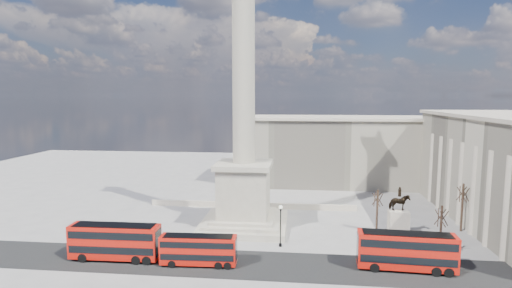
{
  "coord_description": "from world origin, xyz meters",
  "views": [
    {
      "loc": [
        8.88,
        -58.89,
        21.66
      ],
      "look_at": [
        2.21,
        2.93,
        14.13
      ],
      "focal_mm": 28.0,
      "sensor_mm": 36.0,
      "label": 1
    }
  ],
  "objects_px": {
    "pedestrian_standing": "(407,255)",
    "red_bus_a": "(115,241)",
    "victorian_lamp": "(281,222)",
    "pedestrian_crossing": "(385,250)",
    "red_bus_b": "(199,250)",
    "equestrian_statue": "(398,220)",
    "nelsons_column": "(244,150)",
    "red_bus_c": "(407,251)",
    "pedestrian_walking": "(382,242)"
  },
  "relations": [
    {
      "from": "equestrian_statue",
      "to": "pedestrian_standing",
      "type": "bearing_deg",
      "value": -96.31
    },
    {
      "from": "equestrian_statue",
      "to": "pedestrian_crossing",
      "type": "relative_size",
      "value": 5.12
    },
    {
      "from": "pedestrian_standing",
      "to": "red_bus_a",
      "type": "bearing_deg",
      "value": 0.89
    },
    {
      "from": "red_bus_b",
      "to": "pedestrian_standing",
      "type": "height_order",
      "value": "red_bus_b"
    },
    {
      "from": "red_bus_a",
      "to": "victorian_lamp",
      "type": "bearing_deg",
      "value": 17.33
    },
    {
      "from": "red_bus_c",
      "to": "pedestrian_walking",
      "type": "relative_size",
      "value": 6.81
    },
    {
      "from": "victorian_lamp",
      "to": "nelsons_column",
      "type": "bearing_deg",
      "value": 127.55
    },
    {
      "from": "red_bus_b",
      "to": "equestrian_statue",
      "type": "distance_m",
      "value": 31.13
    },
    {
      "from": "red_bus_a",
      "to": "pedestrian_walking",
      "type": "bearing_deg",
      "value": 11.63
    },
    {
      "from": "victorian_lamp",
      "to": "pedestrian_standing",
      "type": "height_order",
      "value": "victorian_lamp"
    },
    {
      "from": "nelsons_column",
      "to": "red_bus_c",
      "type": "distance_m",
      "value": 28.72
    },
    {
      "from": "red_bus_b",
      "to": "victorian_lamp",
      "type": "distance_m",
      "value": 12.69
    },
    {
      "from": "nelsons_column",
      "to": "red_bus_c",
      "type": "xyz_separation_m",
      "value": [
        22.43,
        -14.61,
        -10.41
      ]
    },
    {
      "from": "pedestrian_crossing",
      "to": "pedestrian_standing",
      "type": "bearing_deg",
      "value": -159.14
    },
    {
      "from": "nelsons_column",
      "to": "equestrian_statue",
      "type": "bearing_deg",
      "value": -5.44
    },
    {
      "from": "pedestrian_standing",
      "to": "nelsons_column",
      "type": "bearing_deg",
      "value": -31.17
    },
    {
      "from": "red_bus_c",
      "to": "pedestrian_walking",
      "type": "bearing_deg",
      "value": 105.71
    },
    {
      "from": "pedestrian_crossing",
      "to": "victorian_lamp",
      "type": "bearing_deg",
      "value": 41.56
    },
    {
      "from": "red_bus_c",
      "to": "pedestrian_standing",
      "type": "distance_m",
      "value": 3.68
    },
    {
      "from": "pedestrian_standing",
      "to": "red_bus_b",
      "type": "bearing_deg",
      "value": 4.42
    },
    {
      "from": "pedestrian_walking",
      "to": "pedestrian_crossing",
      "type": "bearing_deg",
      "value": -115.11
    },
    {
      "from": "red_bus_c",
      "to": "red_bus_a",
      "type": "bearing_deg",
      "value": -175.66
    },
    {
      "from": "red_bus_b",
      "to": "pedestrian_standing",
      "type": "distance_m",
      "value": 27.36
    },
    {
      "from": "red_bus_a",
      "to": "pedestrian_standing",
      "type": "bearing_deg",
      "value": 5.05
    },
    {
      "from": "nelsons_column",
      "to": "pedestrian_walking",
      "type": "bearing_deg",
      "value": -19.82
    },
    {
      "from": "equestrian_statue",
      "to": "pedestrian_standing",
      "type": "xyz_separation_m",
      "value": [
        -1.02,
        -9.18,
        -1.95
      ]
    },
    {
      "from": "pedestrian_crossing",
      "to": "pedestrian_walking",
      "type": "bearing_deg",
      "value": -43.81
    },
    {
      "from": "red_bus_a",
      "to": "red_bus_c",
      "type": "relative_size",
      "value": 1.0
    },
    {
      "from": "red_bus_b",
      "to": "victorian_lamp",
      "type": "height_order",
      "value": "victorian_lamp"
    },
    {
      "from": "red_bus_a",
      "to": "equestrian_statue",
      "type": "xyz_separation_m",
      "value": [
        39.39,
        13.09,
        0.18
      ]
    },
    {
      "from": "red_bus_a",
      "to": "red_bus_c",
      "type": "bearing_deg",
      "value": 0.45
    },
    {
      "from": "red_bus_c",
      "to": "red_bus_b",
      "type": "bearing_deg",
      "value": -173.97
    },
    {
      "from": "victorian_lamp",
      "to": "pedestrian_standing",
      "type": "distance_m",
      "value": 17.4
    },
    {
      "from": "pedestrian_crossing",
      "to": "red_bus_b",
      "type": "bearing_deg",
      "value": 61.95
    },
    {
      "from": "red_bus_c",
      "to": "pedestrian_standing",
      "type": "bearing_deg",
      "value": 77.05
    },
    {
      "from": "equestrian_statue",
      "to": "pedestrian_walking",
      "type": "height_order",
      "value": "equestrian_statue"
    },
    {
      "from": "nelsons_column",
      "to": "red_bus_b",
      "type": "distance_m",
      "value": 19.62
    },
    {
      "from": "equestrian_statue",
      "to": "pedestrian_standing",
      "type": "distance_m",
      "value": 9.44
    },
    {
      "from": "nelsons_column",
      "to": "pedestrian_standing",
      "type": "xyz_separation_m",
      "value": [
        23.32,
        -11.5,
        -12.17
      ]
    },
    {
      "from": "victorian_lamp",
      "to": "pedestrian_crossing",
      "type": "height_order",
      "value": "victorian_lamp"
    },
    {
      "from": "red_bus_a",
      "to": "pedestrian_standing",
      "type": "height_order",
      "value": "red_bus_a"
    },
    {
      "from": "equestrian_statue",
      "to": "victorian_lamp",
      "type": "bearing_deg",
      "value": -161.29
    },
    {
      "from": "red_bus_a",
      "to": "pedestrian_walking",
      "type": "height_order",
      "value": "red_bus_a"
    },
    {
      "from": "red_bus_a",
      "to": "pedestrian_crossing",
      "type": "xyz_separation_m",
      "value": [
        35.79,
        5.27,
        -1.76
      ]
    },
    {
      "from": "equestrian_statue",
      "to": "red_bus_c",
      "type": "bearing_deg",
      "value": -98.84
    },
    {
      "from": "red_bus_a",
      "to": "red_bus_c",
      "type": "xyz_separation_m",
      "value": [
        37.48,
        0.8,
        -0.01
      ]
    },
    {
      "from": "red_bus_c",
      "to": "pedestrian_walking",
      "type": "height_order",
      "value": "red_bus_c"
    },
    {
      "from": "pedestrian_walking",
      "to": "pedestrian_standing",
      "type": "relative_size",
      "value": 1.16
    },
    {
      "from": "red_bus_a",
      "to": "victorian_lamp",
      "type": "distance_m",
      "value": 22.64
    },
    {
      "from": "red_bus_a",
      "to": "victorian_lamp",
      "type": "xyz_separation_m",
      "value": [
        21.5,
        7.03,
        1.07
      ]
    }
  ]
}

